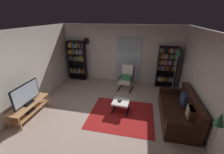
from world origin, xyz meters
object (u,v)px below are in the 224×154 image
(bookshelf_near_sofa, at_px, (167,65))
(leather_sofa, at_px, (180,111))
(bookshelf_near_tv, at_px, (77,58))
(tv_remote, at_px, (118,101))
(cell_phone, at_px, (120,101))
(tv_stand, at_px, (29,108))
(ottoman, at_px, (121,103))
(television, at_px, (26,94))
(wall_clock, at_px, (87,41))
(floor_lamp_by_shelf, at_px, (178,55))
(lounge_armchair, at_px, (126,77))
(floor_lamp_by_sofa, at_px, (216,130))

(bookshelf_near_sofa, distance_m, leather_sofa, 2.42)
(bookshelf_near_tv, bearing_deg, tv_remote, -43.22)
(cell_phone, bearing_deg, tv_stand, -146.50)
(ottoman, bearing_deg, television, -163.66)
(bookshelf_near_tv, distance_m, bookshelf_near_sofa, 4.10)
(cell_phone, distance_m, wall_clock, 3.46)
(ottoman, xyz_separation_m, floor_lamp_by_shelf, (1.87, 1.73, 1.26))
(bookshelf_near_sofa, height_order, lounge_armchair, bookshelf_near_sofa)
(cell_phone, height_order, floor_lamp_by_shelf, floor_lamp_by_shelf)
(ottoman, relative_size, wall_clock, 1.92)
(floor_lamp_by_sofa, relative_size, wall_clock, 5.27)
(leather_sofa, height_order, floor_lamp_by_shelf, floor_lamp_by_shelf)
(cell_phone, xyz_separation_m, floor_lamp_by_sofa, (1.91, -1.72, 0.78))
(television, relative_size, tv_remote, 7.14)
(television, height_order, tv_remote, television)
(bookshelf_near_tv, bearing_deg, television, -94.94)
(tv_stand, relative_size, television, 1.31)
(tv_stand, relative_size, bookshelf_near_tv, 0.72)
(lounge_armchair, bearing_deg, bookshelf_near_sofa, 19.66)
(television, relative_size, ottoman, 1.85)
(television, distance_m, leather_sofa, 4.62)
(tv_stand, relative_size, lounge_armchair, 1.31)
(ottoman, distance_m, floor_lamp_by_shelf, 2.84)
(floor_lamp_by_sofa, bearing_deg, tv_stand, 168.86)
(bookshelf_near_sofa, relative_size, wall_clock, 6.16)
(tv_stand, bearing_deg, ottoman, 16.54)
(television, height_order, floor_lamp_by_sofa, floor_lamp_by_sofa)
(wall_clock, bearing_deg, tv_remote, -51.31)
(floor_lamp_by_shelf, height_order, wall_clock, wall_clock)
(television, relative_size, cell_phone, 7.34)
(television, height_order, floor_lamp_by_shelf, floor_lamp_by_shelf)
(cell_phone, relative_size, floor_lamp_by_sofa, 0.09)
(tv_stand, bearing_deg, television, 77.99)
(tv_stand, relative_size, bookshelf_near_sofa, 0.75)
(wall_clock, bearing_deg, television, -102.87)
(leather_sofa, relative_size, floor_lamp_by_shelf, 1.04)
(leather_sofa, distance_m, floor_lamp_by_shelf, 2.19)
(bookshelf_near_tv, relative_size, bookshelf_near_sofa, 1.04)
(television, relative_size, bookshelf_near_tv, 0.55)
(floor_lamp_by_shelf, xyz_separation_m, wall_clock, (-3.88, 0.69, 0.27))
(bookshelf_near_tv, distance_m, ottoman, 3.44)
(television, xyz_separation_m, wall_clock, (0.74, 3.23, 1.07))
(tv_remote, height_order, floor_lamp_by_sofa, floor_lamp_by_sofa)
(tv_remote, xyz_separation_m, wall_clock, (-1.93, 2.41, 1.45))
(tv_remote, distance_m, cell_phone, 0.06)
(leather_sofa, distance_m, tv_remote, 1.87)
(bookshelf_near_tv, xyz_separation_m, bookshelf_near_sofa, (4.10, -0.00, -0.05))
(bookshelf_near_tv, bearing_deg, floor_lamp_by_sofa, -42.47)
(bookshelf_near_sofa, xyz_separation_m, tv_remote, (-1.70, -2.26, -0.59))
(ottoman, bearing_deg, tv_remote, 172.93)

